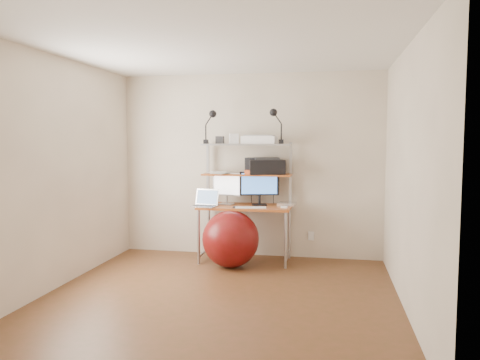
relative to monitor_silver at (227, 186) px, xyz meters
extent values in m
plane|color=brown|center=(0.26, -1.53, -0.98)|extent=(3.60, 3.60, 0.00)
plane|color=white|center=(0.26, -1.53, 1.52)|extent=(3.60, 3.60, 0.00)
plane|color=beige|center=(0.26, 0.27, 0.27)|extent=(3.60, 0.00, 3.60)
plane|color=beige|center=(0.26, -3.33, 0.27)|extent=(3.60, 0.00, 3.60)
plane|color=beige|center=(-1.54, -1.53, 0.27)|extent=(0.00, 3.60, 3.60)
plane|color=beige|center=(2.06, -1.53, 0.27)|extent=(0.00, 3.60, 3.60)
cube|color=#B65523|center=(0.26, -0.09, -0.26)|extent=(1.20, 0.60, 0.03)
cylinder|color=#A5A6AA|center=(-0.30, -0.35, -0.63)|extent=(0.04, 0.04, 0.71)
cylinder|color=#A5A6AA|center=(-0.30, 0.17, -0.63)|extent=(0.04, 0.04, 0.71)
cylinder|color=#A5A6AA|center=(0.82, -0.35, -0.63)|extent=(0.04, 0.04, 0.71)
cylinder|color=#A5A6AA|center=(0.82, 0.17, -0.63)|extent=(0.04, 0.04, 0.71)
cube|color=#A5A6AA|center=(-0.31, 0.17, 0.17)|extent=(0.03, 0.04, 0.84)
cube|color=#A5A6AA|center=(0.83, 0.17, 0.17)|extent=(0.03, 0.04, 0.84)
cube|color=#B65523|center=(0.26, 0.04, 0.16)|extent=(1.18, 0.34, 0.02)
cube|color=#A5A6AA|center=(0.26, 0.04, 0.56)|extent=(1.18, 0.34, 0.02)
cube|color=white|center=(1.11, 0.26, -0.68)|extent=(0.08, 0.01, 0.12)
cube|color=#A6A7AB|center=(0.00, -0.02, -0.23)|extent=(0.21, 0.18, 0.01)
cylinder|color=#A6A7AB|center=(0.00, 0.00, -0.18)|extent=(0.03, 0.03, 0.10)
cube|color=#A6A7AB|center=(0.00, 0.00, 0.03)|extent=(0.41, 0.12, 0.31)
plane|color=white|center=(0.00, -0.02, 0.03)|extent=(0.36, 0.08, 0.37)
cube|color=black|center=(0.44, -0.01, -0.23)|extent=(0.22, 0.19, 0.01)
cylinder|color=black|center=(0.44, 0.01, -0.17)|extent=(0.03, 0.03, 0.11)
cube|color=black|center=(0.44, 0.01, 0.04)|extent=(0.51, 0.16, 0.31)
plane|color=#407CD9|center=(0.44, 0.00, 0.04)|extent=(0.46, 0.11, 0.47)
cube|color=silver|center=(-0.24, -0.27, -0.23)|extent=(0.35, 0.27, 0.02)
cube|color=#2F2F32|center=(-0.24, -0.27, -0.22)|extent=(0.29, 0.18, 0.00)
cube|color=silver|center=(-0.22, -0.16, -0.12)|extent=(0.32, 0.12, 0.21)
plane|color=#6D8CB7|center=(-0.22, -0.16, -0.12)|extent=(0.30, 0.12, 0.28)
cube|color=white|center=(0.37, -0.27, -0.24)|extent=(0.40, 0.18, 0.01)
cube|color=white|center=(0.79, -0.20, -0.23)|extent=(0.08, 0.05, 0.02)
cube|color=silver|center=(0.80, 0.02, -0.22)|extent=(0.24, 0.24, 0.04)
cube|color=black|center=(0.17, -0.26, -0.24)|extent=(0.08, 0.13, 0.01)
cube|color=black|center=(0.52, 0.05, 0.26)|extent=(0.53, 0.43, 0.19)
cube|color=#2F2F32|center=(0.52, 0.05, 0.37)|extent=(0.37, 0.31, 0.03)
cube|color=black|center=(0.33, 0.06, 0.28)|extent=(0.17, 0.17, 0.22)
cube|color=#CC4E20|center=(0.37, -0.03, 0.20)|extent=(0.23, 0.18, 0.06)
cube|color=white|center=(0.43, 0.07, 0.62)|extent=(0.46, 0.32, 0.10)
cube|color=#A6A7AB|center=(0.43, 0.07, 0.68)|extent=(0.39, 0.24, 0.02)
cube|color=white|center=(0.09, 0.04, 0.64)|extent=(0.14, 0.13, 0.13)
cube|color=#2F2F32|center=(-0.11, 0.07, 0.62)|extent=(0.10, 0.10, 0.10)
cube|color=black|center=(-0.28, -0.04, 0.60)|extent=(0.05, 0.07, 0.05)
cylinder|color=black|center=(-0.28, -0.04, 0.72)|extent=(0.02, 0.02, 0.20)
sphere|color=black|center=(-0.18, -0.05, 0.96)|extent=(0.10, 0.10, 0.10)
cube|color=black|center=(0.73, -0.02, 0.60)|extent=(0.06, 0.07, 0.06)
cylinder|color=black|center=(0.73, -0.02, 0.73)|extent=(0.02, 0.02, 0.20)
sphere|color=black|center=(0.62, -0.03, 0.97)|extent=(0.10, 0.10, 0.10)
sphere|color=maroon|center=(0.14, -0.40, -0.62)|extent=(0.72, 0.72, 0.72)
cube|color=white|center=(-0.13, 0.06, 0.17)|extent=(0.26, 0.32, 0.00)
cube|color=white|center=(-0.06, -0.01, 0.18)|extent=(0.32, 0.35, 0.00)
cube|color=white|center=(-0.16, 0.08, 0.18)|extent=(0.22, 0.29, 0.00)
cube|color=white|center=(-0.08, 0.02, 0.19)|extent=(0.22, 0.29, 0.00)
cube|color=white|center=(-0.12, 0.04, 0.19)|extent=(0.30, 0.34, 0.00)
camera|label=1|loc=(1.35, -6.07, 0.62)|focal=35.00mm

